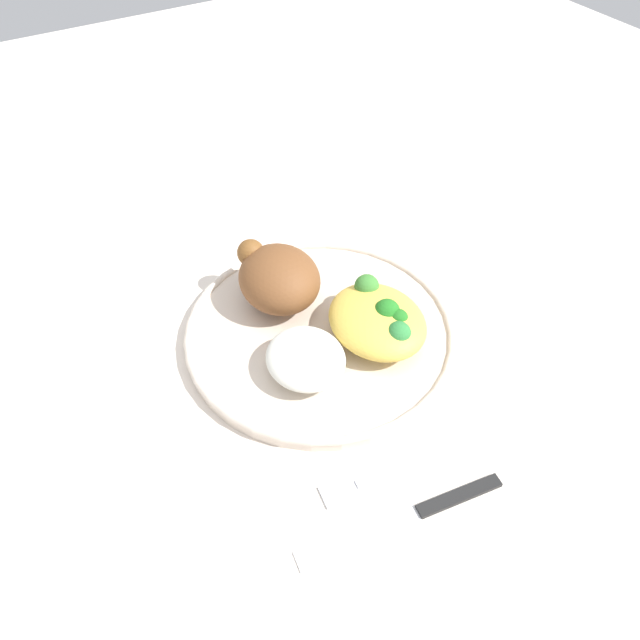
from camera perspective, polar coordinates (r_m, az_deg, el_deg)
The scene contains 7 objects.
ground_plane at distance 0.65m, azimuth -0.00°, elevation -1.65°, with size 2.00×2.00×0.00m, color silver.
plate at distance 0.65m, azimuth -0.00°, elevation -1.11°, with size 0.29×0.29×0.02m.
roasted_chicken at distance 0.65m, azimuth -3.98°, elevation 4.00°, with size 0.10×0.09×0.06m.
rice_pile at distance 0.59m, azimuth -1.36°, elevation -3.62°, with size 0.08×0.08×0.03m, color white.
mac_cheese_with_broccoli at distance 0.62m, azimuth 5.50°, elevation 0.05°, with size 0.11×0.10×0.04m.
fork at distance 0.56m, azimuth 6.27°, elevation -14.10°, with size 0.03×0.14×0.01m.
knife at distance 0.54m, azimuth 9.36°, elevation -17.31°, with size 0.04×0.19×0.01m.
Camera 1 is at (-0.38, 0.22, 0.48)m, focal length 34.06 mm.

